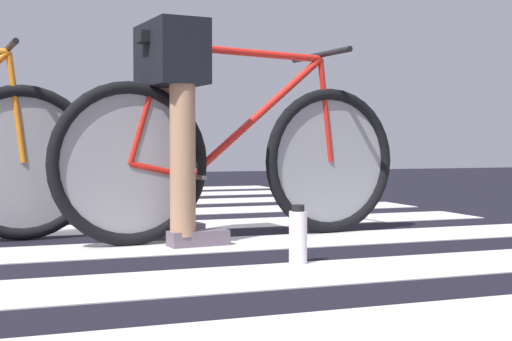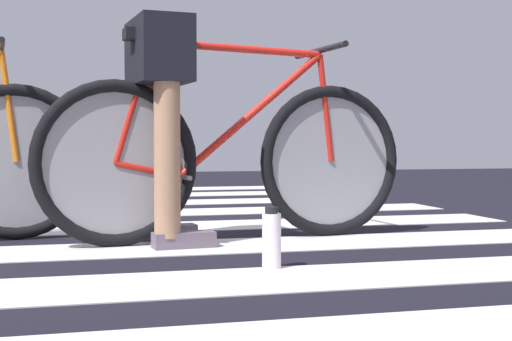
# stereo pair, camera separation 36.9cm
# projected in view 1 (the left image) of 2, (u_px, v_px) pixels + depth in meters

# --- Properties ---
(ground) EXTENTS (18.00, 14.00, 0.02)m
(ground) POSITION_uv_depth(u_px,v_px,m) (22.00, 237.00, 3.56)
(ground) COLOR black
(crosswalk_markings) EXTENTS (5.39, 6.52, 0.00)m
(crosswalk_markings) POSITION_uv_depth(u_px,v_px,m) (12.00, 233.00, 3.62)
(crosswalk_markings) COLOR beige
(crosswalk_markings) RESTS_ON ground
(bicycle_1_of_2) EXTENTS (1.73, 0.52, 0.93)m
(bicycle_1_of_2) POSITION_uv_depth(u_px,v_px,m) (236.00, 157.00, 3.38)
(bicycle_1_of_2) COLOR black
(bicycle_1_of_2) RESTS_ON ground
(cyclist_1_of_2) EXTENTS (0.35, 0.43, 0.98)m
(cyclist_1_of_2) POSITION_uv_depth(u_px,v_px,m) (172.00, 101.00, 3.23)
(cyclist_1_of_2) COLOR #A87A5B
(cyclist_1_of_2) RESTS_ON ground
(water_bottle) EXTENTS (0.07, 0.07, 0.22)m
(water_bottle) POSITION_uv_depth(u_px,v_px,m) (298.00, 236.00, 2.69)
(water_bottle) COLOR white
(water_bottle) RESTS_ON ground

